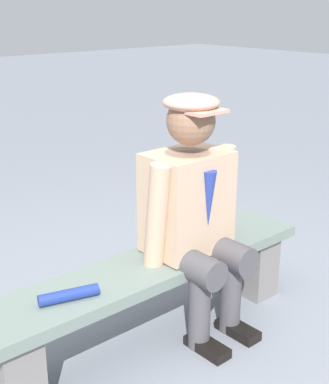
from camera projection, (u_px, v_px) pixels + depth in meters
ground_plane at (150, 337)px, 2.83m from camera, size 30.00×30.00×0.00m
bench at (149, 288)px, 2.74m from camera, size 1.87×0.37×0.42m
seated_man at (193, 208)px, 2.73m from camera, size 0.58×0.55×1.23m
rolled_magazine at (69, 295)px, 2.35m from camera, size 0.27×0.12×0.05m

